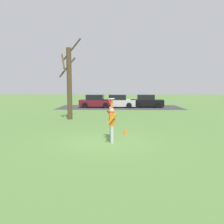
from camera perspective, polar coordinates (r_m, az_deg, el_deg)
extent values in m
plane|color=#567F3D|center=(11.34, -1.35, -7.31)|extent=(120.00, 120.00, 0.00)
cylinder|color=silver|center=(10.90, 0.01, -5.66)|extent=(0.14, 0.14, 0.82)
cylinder|color=silver|center=(11.16, -0.04, -5.37)|extent=(0.14, 0.14, 0.82)
cube|color=orange|center=(10.90, -0.01, -1.86)|extent=(0.24, 0.37, 0.60)
sphere|color=tan|center=(10.85, -0.01, 0.31)|extent=(0.23, 0.23, 0.23)
cylinder|color=orange|center=(10.67, 0.03, -1.79)|extent=(0.49, 0.12, 0.57)
cylinder|color=orange|center=(11.05, -0.06, 1.54)|extent=(0.09, 0.09, 0.66)
cylinder|color=#3366B7|center=(12.15, -0.22, -4.38)|extent=(0.14, 0.14, 0.82)
cylinder|color=#3366B7|center=(11.89, -0.18, -4.62)|extent=(0.14, 0.14, 0.82)
cube|color=red|center=(11.91, -0.20, -1.15)|extent=(0.24, 0.37, 0.60)
sphere|color=tan|center=(11.86, -0.20, 0.84)|extent=(0.23, 0.23, 0.23)
cylinder|color=red|center=(12.12, -0.24, -0.78)|extent=(0.49, 0.12, 0.57)
cylinder|color=red|center=(11.62, -0.16, 1.63)|extent=(0.36, 0.11, 0.64)
cylinder|color=white|center=(11.03, -0.06, 3.31)|extent=(0.29, 0.29, 0.02)
cube|color=maroon|center=(28.86, -3.93, 2.26)|extent=(4.17, 1.98, 0.80)
cube|color=black|center=(28.83, -4.23, 3.68)|extent=(2.17, 1.73, 0.64)
cylinder|color=black|center=(29.63, -1.25, 1.96)|extent=(0.67, 0.25, 0.66)
cylinder|color=black|center=(27.83, -1.58, 1.65)|extent=(0.67, 0.25, 0.66)
cylinder|color=black|center=(29.96, -6.10, 1.97)|extent=(0.67, 0.25, 0.66)
cylinder|color=black|center=(28.18, -6.73, 1.67)|extent=(0.67, 0.25, 0.66)
cube|color=white|center=(28.74, 1.70, 2.25)|extent=(4.17, 1.98, 0.80)
cube|color=black|center=(28.70, 1.40, 3.69)|extent=(2.17, 1.73, 0.64)
cylinder|color=black|center=(29.65, 4.22, 1.94)|extent=(0.67, 0.25, 0.66)
cylinder|color=black|center=(27.83, 4.24, 1.64)|extent=(0.67, 0.25, 0.66)
cylinder|color=black|center=(29.74, -0.69, 1.97)|extent=(0.67, 0.25, 0.66)
cylinder|color=black|center=(27.93, -0.98, 1.67)|extent=(0.67, 0.25, 0.66)
cube|color=black|center=(29.21, 8.61, 2.25)|extent=(4.17, 1.98, 0.80)
cube|color=black|center=(29.15, 8.34, 3.66)|extent=(2.17, 1.73, 0.64)
cylinder|color=black|center=(30.26, 10.86, 1.94)|extent=(0.67, 0.25, 0.66)
cylinder|color=black|center=(28.46, 11.31, 1.64)|extent=(0.67, 0.25, 0.66)
cylinder|color=black|center=(30.06, 6.05, 1.99)|extent=(0.67, 0.25, 0.66)
cylinder|color=black|center=(28.24, 6.19, 1.69)|extent=(0.67, 0.25, 0.66)
cube|color=#38383D|center=(28.97, 1.99, 1.20)|extent=(15.26, 6.40, 0.01)
cylinder|color=brown|center=(18.82, -10.54, 6.85)|extent=(0.40, 0.40, 5.69)
cylinder|color=brown|center=(19.73, -9.88, 15.12)|extent=(1.58, 0.42, 1.74)
cylinder|color=brown|center=(18.83, -12.05, 12.22)|extent=(0.53, 1.00, 1.27)
cylinder|color=brown|center=(19.51, -11.04, 10.84)|extent=(1.33, 0.70, 1.67)
cylinder|color=#2D2D33|center=(27.38, -10.02, 4.98)|extent=(0.12, 0.12, 4.00)
sphere|color=silver|center=(27.41, -10.11, 9.41)|extent=(0.28, 0.28, 0.28)
cone|color=orange|center=(13.08, 3.31, -4.72)|extent=(0.26, 0.26, 0.32)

